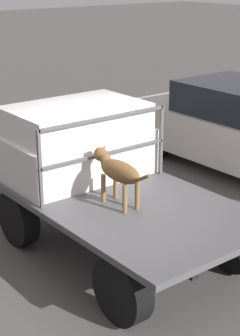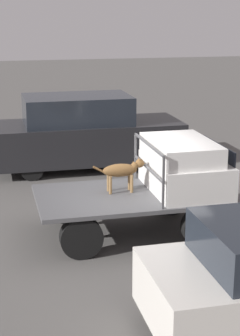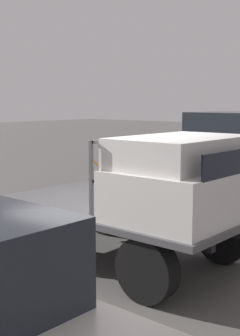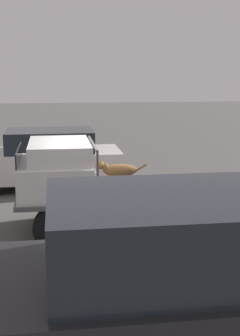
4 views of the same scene
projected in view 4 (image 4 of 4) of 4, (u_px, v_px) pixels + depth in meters
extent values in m
plane|color=#514F4C|center=(110.00, 229.00, 9.69)|extent=(80.00, 80.00, 0.00)
cylinder|color=black|center=(54.00, 228.00, 8.59)|extent=(0.78, 0.24, 0.78)
cylinder|color=black|center=(54.00, 202.00, 10.31)|extent=(0.78, 0.24, 0.78)
cylinder|color=black|center=(175.00, 222.00, 8.91)|extent=(0.78, 0.24, 0.78)
cylinder|color=black|center=(155.00, 198.00, 10.63)|extent=(0.78, 0.24, 0.78)
cube|color=black|center=(112.00, 203.00, 9.20)|extent=(3.40, 0.10, 0.18)
cube|color=black|center=(108.00, 194.00, 9.91)|extent=(3.40, 0.10, 0.18)
cube|color=#4C4C4F|center=(110.00, 192.00, 9.53)|extent=(3.70, 2.10, 0.08)
cube|color=silver|center=(55.00, 177.00, 9.30)|extent=(1.39, 1.98, 0.63)
cube|color=silver|center=(59.00, 151.00, 9.21)|extent=(1.18, 1.82, 0.39)
cube|color=black|center=(19.00, 155.00, 9.11)|extent=(0.02, 1.62, 0.29)
cube|color=#4C4C4F|center=(98.00, 177.00, 8.43)|extent=(0.04, 0.04, 0.99)
cube|color=#4C4C4F|center=(89.00, 158.00, 10.31)|extent=(0.04, 0.04, 0.99)
cube|color=#4C4C4F|center=(93.00, 143.00, 9.27)|extent=(0.04, 1.94, 0.04)
cube|color=#4C4C4F|center=(93.00, 167.00, 9.37)|extent=(0.04, 1.94, 0.04)
cylinder|color=brown|center=(110.00, 185.00, 9.22)|extent=(0.06, 0.06, 0.36)
cylinder|color=brown|center=(109.00, 182.00, 9.41)|extent=(0.06, 0.06, 0.36)
cylinder|color=brown|center=(131.00, 184.00, 9.28)|extent=(0.06, 0.06, 0.36)
cylinder|color=brown|center=(130.00, 182.00, 9.47)|extent=(0.06, 0.06, 0.36)
ellipsoid|color=brown|center=(120.00, 170.00, 9.29)|extent=(0.69, 0.26, 0.26)
sphere|color=brown|center=(111.00, 173.00, 9.27)|extent=(0.11, 0.11, 0.11)
cylinder|color=brown|center=(105.00, 167.00, 9.24)|extent=(0.18, 0.14, 0.17)
sphere|color=brown|center=(100.00, 165.00, 9.21)|extent=(0.18, 0.18, 0.18)
cone|color=brown|center=(96.00, 166.00, 9.20)|extent=(0.10, 0.10, 0.10)
cone|color=brown|center=(101.00, 162.00, 9.15)|extent=(0.06, 0.08, 0.10)
cone|color=brown|center=(100.00, 161.00, 9.25)|extent=(0.06, 0.08, 0.10)
cylinder|color=brown|center=(140.00, 168.00, 9.34)|extent=(0.29, 0.04, 0.19)
cylinder|color=black|center=(93.00, 181.00, 12.59)|extent=(0.60, 0.20, 0.60)
cylinder|color=black|center=(89.00, 170.00, 14.10)|extent=(0.60, 0.20, 0.60)
cube|color=beige|center=(43.00, 164.00, 13.09)|extent=(4.32, 1.83, 0.79)
cube|color=#1E232B|center=(50.00, 140.00, 12.98)|extent=(2.38, 1.65, 0.57)
cylinder|color=black|center=(13.00, 327.00, 5.42)|extent=(0.60, 0.20, 0.60)
cube|color=black|center=(168.00, 317.00, 4.72)|extent=(5.24, 1.98, 1.04)
cube|color=#1E232B|center=(196.00, 231.00, 4.58)|extent=(2.88, 1.78, 0.76)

